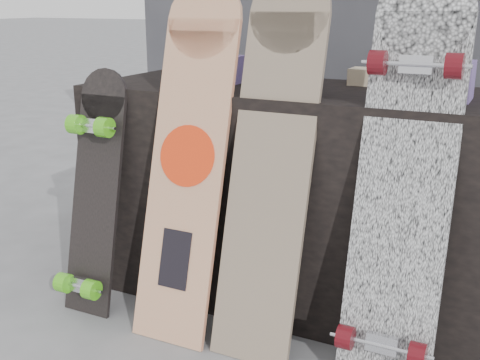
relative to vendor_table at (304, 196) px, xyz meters
The scene contains 10 objects.
ground 0.64m from the vendor_table, 90.00° to the right, with size 60.00×60.00×0.00m, color slate.
vendor_table is the anchor object (origin of this frame).
booth 1.10m from the vendor_table, 90.00° to the left, with size 2.40×0.22×2.20m.
merch_box_purple 0.58m from the vendor_table, behind, with size 0.18×0.12×0.10m, color #5B3E7F.
merch_box_small 0.66m from the vendor_table, ahead, with size 0.14×0.14×0.12m, color #5B3E7F.
merch_box_flat 0.51m from the vendor_table, 41.83° to the left, with size 0.22×0.10×0.06m, color #D1B78C.
longboard_geisha 0.50m from the vendor_table, 129.35° to the right, with size 0.27×0.35×1.17m.
longboard_celtic 0.40m from the vendor_table, 88.75° to the right, with size 0.26×0.35×1.20m.
longboard_cascadia 0.58m from the vendor_table, 38.59° to the right, with size 0.27×0.35×1.20m.
skateboard_dark 0.77m from the vendor_table, 148.61° to the right, with size 0.19×0.28×0.87m.
Camera 1 is at (0.72, -1.51, 1.10)m, focal length 45.00 mm.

